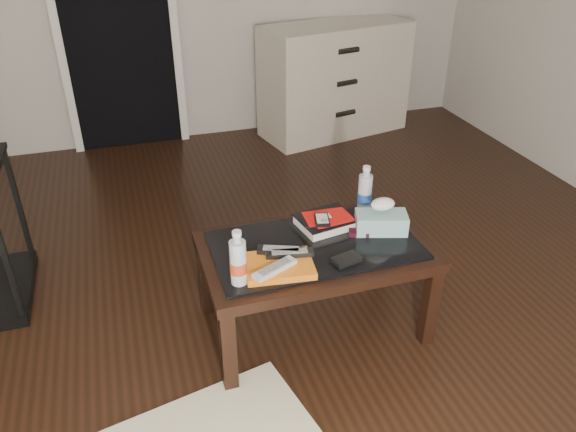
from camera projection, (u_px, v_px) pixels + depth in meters
name	position (u px, v px, depth m)	size (l,w,h in m)	color
ground	(258.00, 325.00, 2.70)	(5.00, 5.00, 0.00)	black
doorway	(115.00, 14.00, 4.11)	(0.90, 0.08, 2.07)	black
coffee_table	(315.00, 256.00, 2.50)	(1.00, 0.60, 0.46)	black
dresser	(334.00, 80.00, 4.63)	(1.28, 0.74, 0.90)	beige
magazines	(279.00, 266.00, 2.30)	(0.28, 0.21, 0.03)	orange
remote_silver	(275.00, 268.00, 2.24)	(0.20, 0.05, 0.02)	silver
remote_black_front	(290.00, 253.00, 2.34)	(0.20, 0.05, 0.02)	black
remote_black_back	(281.00, 250.00, 2.36)	(0.20, 0.05, 0.02)	black
textbook	(326.00, 222.00, 2.59)	(0.25, 0.20, 0.05)	black
dvd_mailers	(325.00, 217.00, 2.58)	(0.19, 0.14, 0.01)	red
ipod	(322.00, 220.00, 2.53)	(0.06, 0.10, 0.02)	black
flip_phone	(359.00, 233.00, 2.53)	(0.09, 0.05, 0.02)	black
wallet	(346.00, 259.00, 2.35)	(0.12, 0.07, 0.02)	black
water_bottle_left	(238.00, 257.00, 2.17)	(0.07, 0.07, 0.24)	silver
water_bottle_right	(365.00, 189.00, 2.66)	(0.07, 0.07, 0.24)	silver
tissue_box	(381.00, 222.00, 2.54)	(0.23, 0.12, 0.09)	teal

